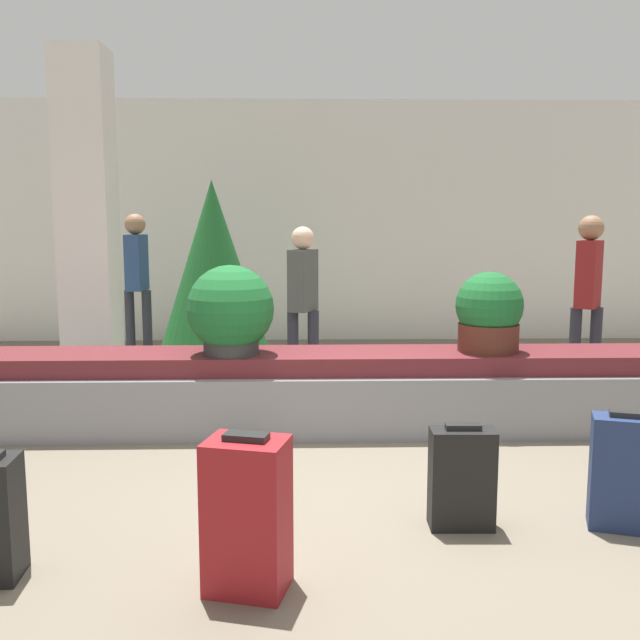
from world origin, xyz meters
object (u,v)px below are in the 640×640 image
traveler_2 (588,287)px  potted_plant_1 (489,313)px  traveler_1 (137,273)px  decorated_tree (213,268)px  suitcase_2 (247,515)px  potted_plant_0 (231,312)px  suitcase_0 (626,473)px  traveler_0 (303,293)px  pillar (88,223)px  suitcase_1 (462,478)px

traveler_2 → potted_plant_1: bearing=168.9°
traveler_1 → decorated_tree: bearing=-114.6°
suitcase_2 → potted_plant_1: size_ratio=1.15×
potted_plant_0 → traveler_2: (3.27, 1.28, 0.06)m
suitcase_0 → traveler_1: 6.00m
decorated_tree → suitcase_0: bearing=-57.1°
traveler_0 → traveler_2: (2.71, -0.22, 0.08)m
suitcase_2 → traveler_0: traveler_0 is taller
pillar → potted_plant_1: pillar is taller
traveler_0 → suitcase_1: bearing=41.3°
suitcase_0 → suitcase_2: suitcase_2 is taller
pillar → decorated_tree: size_ratio=1.55×
potted_plant_1 → decorated_tree: 3.31m
suitcase_1 → suitcase_2: (-1.10, -0.62, 0.08)m
traveler_0 → suitcase_2: bearing=23.1°
traveler_2 → decorated_tree: size_ratio=0.81×
potted_plant_1 → traveler_1: 4.42m
pillar → potted_plant_1: bearing=-21.6°
potted_plant_1 → potted_plant_0: bearing=-177.9°
suitcase_1 → decorated_tree: 4.55m
potted_plant_1 → traveler_2: size_ratio=0.37×
pillar → traveler_2: 4.78m
suitcase_0 → suitcase_1: suitcase_0 is taller
suitcase_1 → suitcase_2: suitcase_2 is taller
suitcase_0 → suitcase_1: (-0.87, 0.04, -0.04)m
suitcase_2 → suitcase_1: bearing=44.0°
suitcase_1 → traveler_2: (1.87, 3.05, 0.73)m
pillar → suitcase_2: size_ratio=4.44×
suitcase_0 → traveler_2: traveler_2 is taller
potted_plant_0 → traveler_0: traveler_0 is taller
potted_plant_1 → traveler_0: traveler_0 is taller
suitcase_0 → potted_plant_0: 2.96m
suitcase_1 → traveler_0: 3.43m
potted_plant_1 → traveler_2: 1.75m
suitcase_2 → traveler_0: 3.94m
potted_plant_0 → traveler_0: (0.56, 1.50, -0.02)m
suitcase_1 → traveler_0: size_ratio=0.36×
pillar → traveler_0: pillar is taller
suitcase_2 → decorated_tree: size_ratio=0.35×
potted_plant_0 → suitcase_1: bearing=-51.7°
suitcase_2 → traveler_1: size_ratio=0.42×
suitcase_2 → traveler_2: 4.77m
traveler_0 → potted_plant_0: bearing=6.6°
traveler_0 → traveler_2: traveler_2 is taller
pillar → traveler_0: bearing=1.4°
potted_plant_0 → traveler_2: traveler_2 is taller
traveler_0 → potted_plant_1: bearing=72.2°
traveler_2 → traveler_0: bearing=120.6°
suitcase_0 → traveler_2: (1.01, 3.09, 0.69)m
pillar → suitcase_2: pillar is taller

